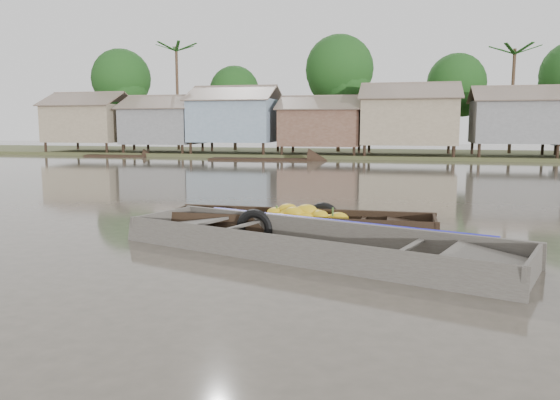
# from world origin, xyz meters

# --- Properties ---
(ground) EXTENTS (120.00, 120.00, 0.00)m
(ground) POSITION_xyz_m (0.00, 0.00, 0.00)
(ground) COLOR #474237
(ground) RESTS_ON ground
(riverbank) EXTENTS (120.00, 12.47, 10.22)m
(riverbank) POSITION_xyz_m (3.03, 31.86, 3.07)
(riverbank) COLOR #384723
(riverbank) RESTS_ON ground
(banana_boat) EXTENTS (6.12, 1.68, 0.87)m
(banana_boat) POSITION_xyz_m (-0.02, 1.10, 0.18)
(banana_boat) COLOR black
(banana_boat) RESTS_ON ground
(viewer_boat) EXTENTS (8.06, 4.47, 0.63)m
(viewer_boat) POSITION_xyz_m (0.75, -0.98, 0.07)
(viewer_boat) COLOR #443E39
(viewer_boat) RESTS_ON ground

